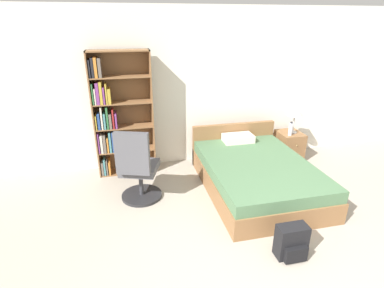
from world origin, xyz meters
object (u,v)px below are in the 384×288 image
object	(u,v)px
bookshelf	(116,116)
office_chair	(138,170)
nightstand	(289,146)
table_lamp	(295,112)
backpack_black	(292,242)
water_bottle	(291,129)
bed	(255,173)

from	to	relation	value
bookshelf	office_chair	distance (m)	1.11
nightstand	office_chair	bearing A→B (deg)	-163.65
bookshelf	table_lamp	distance (m)	3.04
office_chair	table_lamp	bearing A→B (deg)	16.00
office_chair	table_lamp	xyz separation A→B (m)	(2.79, 0.80, 0.41)
backpack_black	water_bottle	bearing A→B (deg)	61.62
water_bottle	bookshelf	bearing A→B (deg)	174.93
nightstand	backpack_black	world-z (taller)	nightstand
table_lamp	water_bottle	distance (m)	0.31
bed	office_chair	size ratio (longest dim) A/B	1.93
bed	table_lamp	xyz separation A→B (m)	(1.07, 0.81, 0.65)
bookshelf	water_bottle	xyz separation A→B (m)	(2.93, -0.26, -0.36)
bookshelf	nightstand	size ratio (longest dim) A/B	3.90
office_chair	water_bottle	world-z (taller)	office_chair
nightstand	backpack_black	xyz separation A→B (m)	(-1.25, -2.27, -0.07)
table_lamp	office_chair	bearing A→B (deg)	-164.00
bed	backpack_black	world-z (taller)	bed
office_chair	table_lamp	size ratio (longest dim) A/B	2.24
bed	table_lamp	distance (m)	1.49
nightstand	table_lamp	world-z (taller)	table_lamp
bookshelf	table_lamp	bearing A→B (deg)	-2.89
table_lamp	backpack_black	world-z (taller)	table_lamp
table_lamp	nightstand	bearing A→B (deg)	161.78
water_bottle	bed	bearing A→B (deg)	-143.35
nightstand	table_lamp	distance (m)	0.64
bed	office_chair	distance (m)	1.74
office_chair	table_lamp	world-z (taller)	office_chair
table_lamp	water_bottle	world-z (taller)	table_lamp
table_lamp	backpack_black	distance (m)	2.69
bed	water_bottle	world-z (taller)	water_bottle
nightstand	water_bottle	world-z (taller)	water_bottle
bookshelf	backpack_black	bearing A→B (deg)	-53.87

